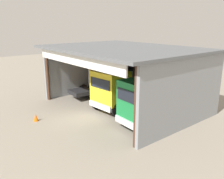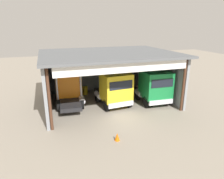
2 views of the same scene
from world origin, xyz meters
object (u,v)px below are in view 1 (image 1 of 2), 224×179
(oil_drum, at_px, (134,91))
(traffic_cone, at_px, (36,117))
(tool_cart, at_px, (169,99))
(truck_yellow_center_bay, at_px, (114,90))
(truck_orange_right_bay, at_px, (104,76))
(truck_green_yard_outside, at_px, (145,103))

(oil_drum, bearing_deg, traffic_cone, -88.82)
(tool_cart, bearing_deg, oil_drum, -173.18)
(truck_yellow_center_bay, bearing_deg, oil_drum, -69.59)
(truck_orange_right_bay, height_order, truck_green_yard_outside, truck_orange_right_bay)
(truck_green_yard_outside, xyz_separation_m, tool_cart, (-2.09, 5.35, -1.30))
(oil_drum, height_order, tool_cart, tool_cart)
(truck_green_yard_outside, bearing_deg, truck_orange_right_bay, -15.26)
(truck_yellow_center_bay, xyz_separation_m, traffic_cone, (-1.81, -5.93, -1.46))
(oil_drum, relative_size, traffic_cone, 1.64)
(truck_orange_right_bay, bearing_deg, tool_cart, 29.20)
(traffic_cone, bearing_deg, truck_green_yard_outside, 42.91)
(truck_green_yard_outside, height_order, oil_drum, truck_green_yard_outside)
(truck_orange_right_bay, bearing_deg, oil_drum, 52.90)
(truck_yellow_center_bay, xyz_separation_m, tool_cart, (1.91, 4.82, -1.24))
(traffic_cone, bearing_deg, oil_drum, 91.18)
(tool_cart, height_order, traffic_cone, tool_cart)
(truck_orange_right_bay, height_order, traffic_cone, truck_orange_right_bay)
(truck_green_yard_outside, xyz_separation_m, traffic_cone, (-5.80, -5.39, -1.52))
(truck_green_yard_outside, bearing_deg, tool_cart, -65.82)
(truck_yellow_center_bay, distance_m, truck_green_yard_outside, 4.03)
(tool_cart, distance_m, traffic_cone, 11.37)
(traffic_cone, bearing_deg, truck_yellow_center_bay, 73.05)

